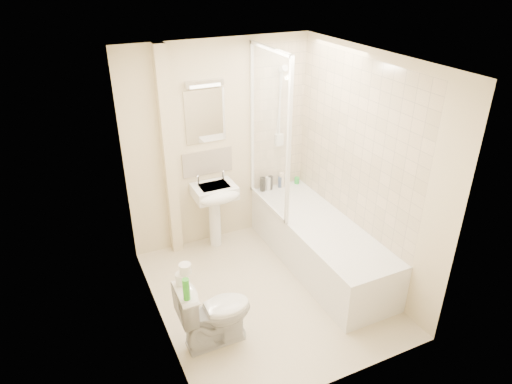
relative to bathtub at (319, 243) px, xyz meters
name	(u,v)px	position (x,y,z in m)	size (l,w,h in m)	color
floor	(267,292)	(-0.75, -0.20, -0.29)	(2.50, 2.50, 0.00)	beige
wall_back	(220,146)	(-0.75, 1.05, 0.91)	(2.20, 0.02, 2.40)	beige
wall_left	(151,216)	(-1.85, -0.20, 0.91)	(0.02, 2.50, 2.40)	beige
wall_right	(365,170)	(0.35, -0.20, 0.91)	(0.02, 2.50, 2.40)	beige
ceiling	(270,60)	(-0.75, -0.20, 2.11)	(2.20, 2.50, 0.02)	white
tile_back	(279,119)	(0.00, 1.04, 1.14)	(0.70, 0.01, 1.75)	beige
tile_right	(354,143)	(0.34, 0.00, 1.14)	(0.01, 2.10, 1.75)	beige
pipe_boxing	(169,157)	(-1.37, 0.99, 0.91)	(0.12, 0.12, 2.40)	beige
splashback	(208,162)	(-0.91, 1.04, 0.74)	(0.60, 0.01, 0.30)	beige
mirror	(205,116)	(-0.91, 1.04, 1.29)	(0.46, 0.01, 0.60)	white
strip_light	(204,83)	(-0.91, 1.02, 1.66)	(0.42, 0.07, 0.07)	silver
bathtub	(319,243)	(0.00, 0.00, 0.00)	(0.70, 2.10, 0.55)	white
shower_screen	(269,133)	(-0.35, 0.60, 1.16)	(0.04, 0.92, 1.80)	white
shower_fixture	(280,110)	(0.00, 0.99, 1.26)	(0.10, 0.16, 0.99)	white
pedestal_sink	(216,199)	(-0.91, 0.81, 0.36)	(0.48, 0.46, 0.93)	white
bottle_black_a	(263,184)	(-0.24, 0.96, 0.35)	(0.07, 0.07, 0.18)	black
bottle_white_a	(268,183)	(-0.17, 0.96, 0.35)	(0.06, 0.06, 0.17)	white
bottle_black_b	(270,183)	(-0.14, 0.96, 0.35)	(0.06, 0.06, 0.18)	black
bottle_blue	(280,182)	(0.00, 0.96, 0.33)	(0.06, 0.06, 0.14)	navy
bottle_cream	(282,180)	(0.02, 0.96, 0.36)	(0.07, 0.07, 0.20)	#FADFC1
bottle_white_b	(286,180)	(0.09, 0.96, 0.33)	(0.05, 0.05, 0.15)	white
bottle_green	(297,180)	(0.25, 0.96, 0.30)	(0.06, 0.06, 0.08)	green
toilet	(215,312)	(-1.47, -0.60, 0.05)	(0.66, 0.38, 0.67)	white
toilet_roll_lower	(182,279)	(-1.71, -0.51, 0.43)	(0.11, 0.11, 0.10)	white
toilet_roll_upper	(185,269)	(-1.68, -0.51, 0.53)	(0.10, 0.10, 0.09)	white
green_bottle	(186,289)	(-1.74, -0.72, 0.48)	(0.06, 0.06, 0.20)	green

